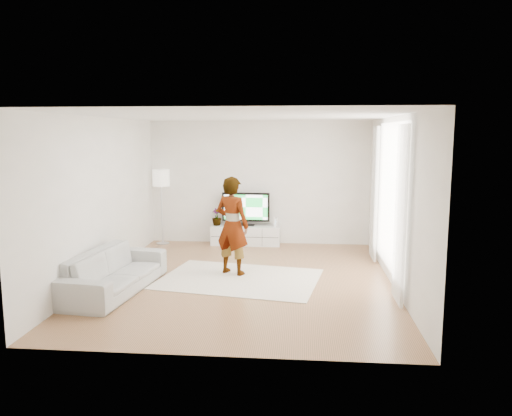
# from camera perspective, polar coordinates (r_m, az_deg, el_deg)

# --- Properties ---
(floor) EXTENTS (6.00, 6.00, 0.00)m
(floor) POSITION_cam_1_polar(r_m,az_deg,el_deg) (8.73, -1.33, -8.23)
(floor) COLOR #AE764E
(floor) RESTS_ON ground
(ceiling) EXTENTS (6.00, 6.00, 0.00)m
(ceiling) POSITION_cam_1_polar(r_m,az_deg,el_deg) (8.36, -1.40, 10.48)
(ceiling) COLOR white
(ceiling) RESTS_ON wall_back
(wall_left) EXTENTS (0.02, 6.00, 2.80)m
(wall_left) POSITION_cam_1_polar(r_m,az_deg,el_deg) (9.06, -17.28, 1.07)
(wall_left) COLOR white
(wall_left) RESTS_ON floor
(wall_right) EXTENTS (0.02, 6.00, 2.80)m
(wall_right) POSITION_cam_1_polar(r_m,az_deg,el_deg) (8.52, 15.59, 0.69)
(wall_right) COLOR white
(wall_right) RESTS_ON floor
(wall_back) EXTENTS (5.00, 0.02, 2.80)m
(wall_back) POSITION_cam_1_polar(r_m,az_deg,el_deg) (11.40, 0.35, 2.91)
(wall_back) COLOR white
(wall_back) RESTS_ON floor
(wall_front) EXTENTS (5.00, 0.02, 2.80)m
(wall_front) POSITION_cam_1_polar(r_m,az_deg,el_deg) (5.50, -4.91, -3.21)
(wall_front) COLOR white
(wall_front) RESTS_ON floor
(window) EXTENTS (0.01, 2.60, 2.50)m
(window) POSITION_cam_1_polar(r_m,az_deg,el_deg) (8.80, 15.13, 1.28)
(window) COLOR white
(window) RESTS_ON wall_right
(curtain_near) EXTENTS (0.04, 0.70, 2.60)m
(curtain_near) POSITION_cam_1_polar(r_m,az_deg,el_deg) (7.54, 16.18, -0.71)
(curtain_near) COLOR white
(curtain_near) RESTS_ON floor
(curtain_far) EXTENTS (0.04, 0.70, 2.60)m
(curtain_far) POSITION_cam_1_polar(r_m,az_deg,el_deg) (10.08, 13.40, 1.65)
(curtain_far) COLOR white
(curtain_far) RESTS_ON floor
(media_console) EXTENTS (1.56, 0.44, 0.44)m
(media_console) POSITION_cam_1_polar(r_m,az_deg,el_deg) (11.37, -1.18, -3.12)
(media_console) COLOR white
(media_console) RESTS_ON floor
(television) EXTENTS (1.08, 0.21, 0.75)m
(television) POSITION_cam_1_polar(r_m,az_deg,el_deg) (11.29, -1.17, 0.03)
(television) COLOR black
(television) RESTS_ON media_console
(game_console) EXTENTS (0.08, 0.15, 0.20)m
(game_console) POSITION_cam_1_polar(r_m,az_deg,el_deg) (11.26, 2.27, -1.60)
(game_console) COLOR white
(game_console) RESTS_ON media_console
(potted_plant) EXTENTS (0.27, 0.27, 0.39)m
(potted_plant) POSITION_cam_1_polar(r_m,az_deg,el_deg) (11.38, -4.50, -1.00)
(potted_plant) COLOR #3F7238
(potted_plant) RESTS_ON media_console
(rug) EXTENTS (2.97, 2.36, 0.01)m
(rug) POSITION_cam_1_polar(r_m,az_deg,el_deg) (8.77, -1.91, -8.10)
(rug) COLOR #F3E5CF
(rug) RESTS_ON floor
(player) EXTENTS (0.76, 0.65, 1.76)m
(player) POSITION_cam_1_polar(r_m,az_deg,el_deg) (8.88, -2.73, -2.02)
(player) COLOR #334772
(player) RESTS_ON rug
(sofa) EXTENTS (1.14, 2.35, 0.66)m
(sofa) POSITION_cam_1_polar(r_m,az_deg,el_deg) (8.36, -15.91, -6.96)
(sofa) COLOR #B4B3AF
(sofa) RESTS_ON floor
(floor_lamp) EXTENTS (0.38, 0.38, 1.70)m
(floor_lamp) POSITION_cam_1_polar(r_m,az_deg,el_deg) (11.49, -10.79, 3.02)
(floor_lamp) COLOR silver
(floor_lamp) RESTS_ON floor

